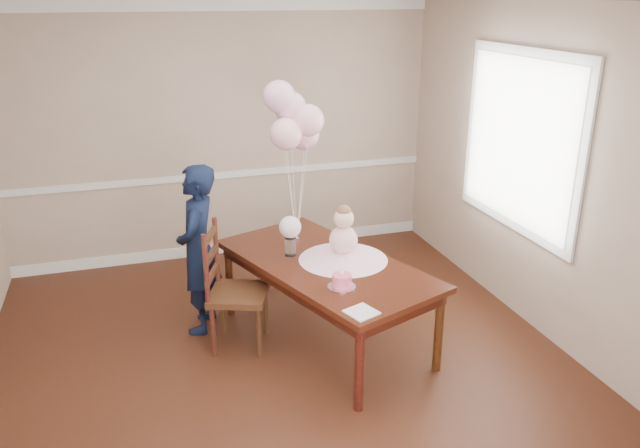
# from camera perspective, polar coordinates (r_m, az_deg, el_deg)

# --- Properties ---
(floor) EXTENTS (4.50, 5.00, 0.00)m
(floor) POSITION_cam_1_polar(r_m,az_deg,el_deg) (4.93, -3.15, -13.48)
(floor) COLOR black
(floor) RESTS_ON ground
(ceiling) EXTENTS (4.50, 5.00, 0.02)m
(ceiling) POSITION_cam_1_polar(r_m,az_deg,el_deg) (4.09, -3.93, 19.69)
(ceiling) COLOR white
(ceiling) RESTS_ON wall_back
(wall_back) EXTENTS (4.50, 0.02, 2.70)m
(wall_back) POSITION_cam_1_polar(r_m,az_deg,el_deg) (6.69, -8.83, 8.18)
(wall_back) COLOR tan
(wall_back) RESTS_ON floor
(wall_front) EXTENTS (4.50, 0.02, 2.70)m
(wall_front) POSITION_cam_1_polar(r_m,az_deg,el_deg) (2.26, 13.23, -18.71)
(wall_front) COLOR tan
(wall_front) RESTS_ON floor
(wall_right) EXTENTS (0.02, 5.00, 2.70)m
(wall_right) POSITION_cam_1_polar(r_m,az_deg,el_deg) (5.31, 20.82, 3.80)
(wall_right) COLOR tan
(wall_right) RESTS_ON floor
(chair_rail_trim) EXTENTS (4.50, 0.02, 0.07)m
(chair_rail_trim) POSITION_cam_1_polar(r_m,az_deg,el_deg) (6.79, -8.61, 4.45)
(chair_rail_trim) COLOR white
(chair_rail_trim) RESTS_ON wall_back
(crown_molding) EXTENTS (4.50, 0.02, 0.12)m
(crown_molding) POSITION_cam_1_polar(r_m,az_deg,el_deg) (6.53, -9.46, 19.18)
(crown_molding) COLOR white
(crown_molding) RESTS_ON wall_back
(baseboard_trim) EXTENTS (4.50, 0.02, 0.12)m
(baseboard_trim) POSITION_cam_1_polar(r_m,az_deg,el_deg) (7.07, -8.25, -2.10)
(baseboard_trim) COLOR white
(baseboard_trim) RESTS_ON floor
(window_frame) EXTENTS (0.02, 1.66, 1.56)m
(window_frame) POSITION_cam_1_polar(r_m,az_deg,el_deg) (5.63, 17.82, 7.19)
(window_frame) COLOR silver
(window_frame) RESTS_ON wall_right
(window_blinds) EXTENTS (0.01, 1.50, 1.40)m
(window_blinds) POSITION_cam_1_polar(r_m,az_deg,el_deg) (5.62, 17.67, 7.18)
(window_blinds) COLOR white
(window_blinds) RESTS_ON wall_right
(dining_table_top) EXTENTS (1.56, 2.12, 0.05)m
(dining_table_top) POSITION_cam_1_polar(r_m,az_deg,el_deg) (5.03, 0.52, -3.73)
(dining_table_top) COLOR black
(dining_table_top) RESTS_ON table_leg_fl
(table_apron) EXTENTS (1.44, 2.00, 0.10)m
(table_apron) POSITION_cam_1_polar(r_m,az_deg,el_deg) (5.06, 0.52, -4.47)
(table_apron) COLOR black
(table_apron) RESTS_ON table_leg_fl
(table_leg_fl) EXTENTS (0.09, 0.09, 0.67)m
(table_leg_fl) POSITION_cam_1_polar(r_m,az_deg,el_deg) (4.39, 3.62, -13.06)
(table_leg_fl) COLOR black
(table_leg_fl) RESTS_ON floor
(table_leg_fr) EXTENTS (0.09, 0.09, 0.67)m
(table_leg_fr) POSITION_cam_1_polar(r_m,az_deg,el_deg) (4.88, 10.79, -9.65)
(table_leg_fr) COLOR black
(table_leg_fr) RESTS_ON floor
(table_leg_bl) EXTENTS (0.09, 0.09, 0.67)m
(table_leg_bl) POSITION_cam_1_polar(r_m,az_deg,el_deg) (5.64, -8.28, -5.14)
(table_leg_bl) COLOR black
(table_leg_bl) RESTS_ON floor
(table_leg_br) EXTENTS (0.09, 0.09, 0.67)m
(table_leg_br) POSITION_cam_1_polar(r_m,az_deg,el_deg) (6.03, -1.70, -3.15)
(table_leg_br) COLOR black
(table_leg_br) RESTS_ON floor
(baby_skirt) EXTENTS (0.93, 0.93, 0.10)m
(baby_skirt) POSITION_cam_1_polar(r_m,az_deg,el_deg) (5.05, 2.13, -2.75)
(baby_skirt) COLOR #FFBBD7
(baby_skirt) RESTS_ON dining_table_top
(baby_torso) EXTENTS (0.23, 0.23, 0.23)m
(baby_torso) POSITION_cam_1_polar(r_m,az_deg,el_deg) (5.00, 2.15, -1.45)
(baby_torso) COLOR #FFA1C3
(baby_torso) RESTS_ON baby_skirt
(baby_head) EXTENTS (0.16, 0.16, 0.16)m
(baby_head) POSITION_cam_1_polar(r_m,az_deg,el_deg) (4.93, 2.18, 0.50)
(baby_head) COLOR beige
(baby_head) RESTS_ON baby_torso
(baby_hair) EXTENTS (0.11, 0.11, 0.11)m
(baby_hair) POSITION_cam_1_polar(r_m,az_deg,el_deg) (4.92, 2.19, 1.12)
(baby_hair) COLOR brown
(baby_hair) RESTS_ON baby_head
(cake_platter) EXTENTS (0.27, 0.27, 0.01)m
(cake_platter) POSITION_cam_1_polar(r_m,az_deg,el_deg) (4.61, 1.99, -5.75)
(cake_platter) COLOR #B7B6BB
(cake_platter) RESTS_ON dining_table_top
(birthday_cake) EXTENTS (0.18, 0.18, 0.10)m
(birthday_cake) POSITION_cam_1_polar(r_m,az_deg,el_deg) (4.58, 2.00, -5.17)
(birthday_cake) COLOR #FF5078
(birthday_cake) RESTS_ON cake_platter
(cake_flower_a) EXTENTS (0.03, 0.03, 0.03)m
(cake_flower_a) POSITION_cam_1_polar(r_m,az_deg,el_deg) (4.56, 2.01, -4.47)
(cake_flower_a) COLOR white
(cake_flower_a) RESTS_ON birthday_cake
(cake_flower_b) EXTENTS (0.03, 0.03, 0.03)m
(cake_flower_b) POSITION_cam_1_polar(r_m,az_deg,el_deg) (4.59, 2.13, -4.30)
(cake_flower_b) COLOR silver
(cake_flower_b) RESTS_ON birthday_cake
(rose_vase_near) EXTENTS (0.12, 0.12, 0.15)m
(rose_vase_near) POSITION_cam_1_polar(r_m,az_deg,el_deg) (5.12, -2.72, -2.07)
(rose_vase_near) COLOR silver
(rose_vase_near) RESTS_ON dining_table_top
(roses_near) EXTENTS (0.18, 0.18, 0.18)m
(roses_near) POSITION_cam_1_polar(r_m,az_deg,el_deg) (5.05, -2.75, -0.28)
(roses_near) COLOR #F6CEDB
(roses_near) RESTS_ON rose_vase_near
(napkin) EXTENTS (0.25, 0.25, 0.01)m
(napkin) POSITION_cam_1_polar(r_m,az_deg,el_deg) (4.27, 3.82, -8.04)
(napkin) COLOR white
(napkin) RESTS_ON dining_table_top
(balloon_weight) EXTENTS (0.05, 0.05, 0.02)m
(balloon_weight) POSITION_cam_1_polar(r_m,az_deg,el_deg) (5.45, -2.12, -1.37)
(balloon_weight) COLOR silver
(balloon_weight) RESTS_ON dining_table_top
(balloon_a) EXTENTS (0.27, 0.27, 0.27)m
(balloon_a) POSITION_cam_1_polar(r_m,az_deg,el_deg) (5.12, -3.13, 8.22)
(balloon_a) COLOR #FFB4C4
(balloon_a) RESTS_ON balloon_ribbon_a
(balloon_b) EXTENTS (0.27, 0.27, 0.27)m
(balloon_b) POSITION_cam_1_polar(r_m,az_deg,el_deg) (5.17, -1.09, 9.46)
(balloon_b) COLOR #F9B0C1
(balloon_b) RESTS_ON balloon_ribbon_b
(balloon_c) EXTENTS (0.27, 0.27, 0.27)m
(balloon_c) POSITION_cam_1_polar(r_m,az_deg,el_deg) (5.22, -2.74, 10.61)
(balloon_c) COLOR #EEA8C9
(balloon_c) RESTS_ON balloon_ribbon_c
(balloon_d) EXTENTS (0.27, 0.27, 0.27)m
(balloon_d) POSITION_cam_1_polar(r_m,az_deg,el_deg) (5.17, -3.76, 11.56)
(balloon_d) COLOR #EBA6C8
(balloon_d) RESTS_ON balloon_ribbon_d
(balloon_e) EXTENTS (0.27, 0.27, 0.27)m
(balloon_e) POSITION_cam_1_polar(r_m,az_deg,el_deg) (5.33, -1.48, 8.21)
(balloon_e) COLOR #EFA9BC
(balloon_e) RESTS_ON balloon_ribbon_e
(balloon_ribbon_a) EXTENTS (0.08, 0.03, 0.80)m
(balloon_ribbon_a) POSITION_cam_1_polar(r_m,az_deg,el_deg) (5.29, -2.60, 2.54)
(balloon_ribbon_a) COLOR white
(balloon_ribbon_a) RESTS_ON balloon_weight
(balloon_ribbon_b) EXTENTS (0.11, 0.02, 0.89)m
(balloon_ribbon_b) POSITION_cam_1_polar(r_m,az_deg,el_deg) (5.31, -1.62, 3.16)
(balloon_ribbon_b) COLOR white
(balloon_ribbon_b) RESTS_ON balloon_weight
(balloon_ribbon_c) EXTENTS (0.02, 0.09, 0.99)m
(balloon_ribbon_c) POSITION_cam_1_polar(r_m,az_deg,el_deg) (5.33, -2.41, 3.76)
(balloon_ribbon_c) COLOR white
(balloon_ribbon_c) RESTS_ON balloon_weight
(balloon_ribbon_d) EXTENTS (0.11, 0.07, 1.08)m
(balloon_ribbon_d) POSITION_cam_1_polar(r_m,az_deg,el_deg) (5.30, -2.90, 4.18)
(balloon_ribbon_d) COLOR white
(balloon_ribbon_d) RESTS_ON balloon_weight
(balloon_ribbon_e) EXTENTS (0.10, 0.11, 0.74)m
(balloon_ribbon_e) POSITION_cam_1_polar(r_m,az_deg,el_deg) (5.39, -1.80, 2.64)
(balloon_ribbon_e) COLOR white
(balloon_ribbon_e) RESTS_ON balloon_weight
(dining_chair_seat) EXTENTS (0.58, 0.58, 0.05)m
(dining_chair_seat) POSITION_cam_1_polar(r_m,az_deg,el_deg) (5.10, -7.44, -6.38)
(dining_chair_seat) COLOR #3A1E10
(dining_chair_seat) RESTS_ON chair_leg_fl
(chair_leg_fl) EXTENTS (0.05, 0.05, 0.44)m
(chair_leg_fl) POSITION_cam_1_polar(r_m,az_deg,el_deg) (5.10, -9.76, -9.64)
(chair_leg_fl) COLOR #37150F
(chair_leg_fl) RESTS_ON floor
(chair_leg_fr) EXTENTS (0.05, 0.05, 0.44)m
(chair_leg_fr) POSITION_cam_1_polar(r_m,az_deg,el_deg) (5.03, -5.60, -9.86)
(chair_leg_fr) COLOR #331A0E
(chair_leg_fr) RESTS_ON floor
(chair_leg_bl) EXTENTS (0.05, 0.05, 0.44)m
(chair_leg_bl) POSITION_cam_1_polar(r_m,az_deg,el_deg) (5.41, -8.91, -7.69)
(chair_leg_bl) COLOR #351D0E
(chair_leg_bl) RESTS_ON floor
(chair_leg_br) EXTENTS (0.05, 0.05, 0.44)m
(chair_leg_br) POSITION_cam_1_polar(r_m,az_deg,el_deg) (5.35, -5.00, -7.86)
(chair_leg_br) COLOR #341B0E
(chair_leg_br) RESTS_ON floor
(chair_back_post_l) EXTENTS (0.05, 0.05, 0.57)m
(chair_back_post_l) POSITION_cam_1_polar(r_m,az_deg,el_deg) (4.86, -10.38, -4.12)
(chair_back_post_l) COLOR #3B1410
(chair_back_post_l) RESTS_ON dining_chair_seat
(chair_back_post_r) EXTENTS (0.05, 0.05, 0.57)m
(chair_back_post_r) POSITION_cam_1_polar(r_m,az_deg,el_deg) (5.18, -9.46, -2.42)
(chair_back_post_r) COLOR #38160F
(chair_back_post_r) RESTS_ON dining_chair_seat
(chair_slat_low) EXTENTS (0.17, 0.39, 0.05)m
(chair_slat_low) POSITION_cam_1_polar(r_m,az_deg,el_deg) (5.07, -9.82, -4.52)
(chair_slat_low) COLOR #3E1D11
(chair_slat_low) RESTS_ON dining_chair_seat
(chair_slat_mid) EXTENTS (0.17, 0.39, 0.05)m
(chair_slat_mid) POSITION_cam_1_polar(r_m,az_deg,el_deg) (5.00, -9.93, -2.81)
(chair_slat_mid) COLOR #361C0E
(chair_slat_mid) RESTS_ON dining_chair_seat
(chair_slat_top) EXTENTS (0.17, 0.39, 0.05)m
(chair_slat_top) POSITION_cam_1_polar(r_m,az_deg,el_deg) (4.94, -10.05, -1.07)
(chair_slat_top) COLOR #361E0E
(chair_slat_top) RESTS_ON dining_chair_seat
(woman) EXTENTS (0.52, 0.62, 1.46)m
(woman) POSITION_cam_1_polar(r_m,az_deg,el_deg) (5.31, -11.07, -2.31)
(woman) COLOR black
(woman) RESTS_ON floor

